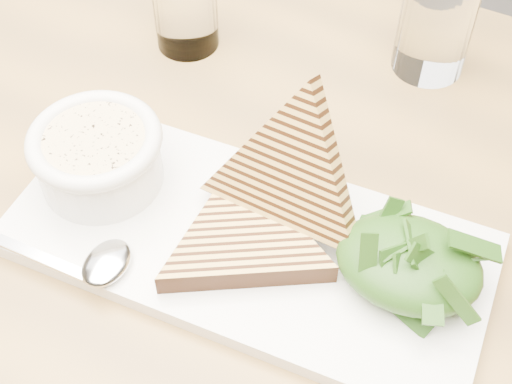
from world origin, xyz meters
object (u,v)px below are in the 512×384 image
at_px(platter, 247,243).
at_px(glass_near, 185,3).
at_px(table_top, 184,224).
at_px(glass_far, 436,21).
at_px(soup_bowl, 100,162).

bearing_deg(platter, glass_near, 125.17).
distance_m(table_top, platter, 0.07).
bearing_deg(platter, glass_far, 73.09).
xyz_separation_m(table_top, glass_far, (0.15, 0.26, 0.08)).
height_order(soup_bowl, glass_far, glass_far).
distance_m(table_top, soup_bowl, 0.09).
bearing_deg(platter, soup_bowl, 174.60).
distance_m(platter, glass_near, 0.28).
height_order(platter, glass_far, glass_far).
height_order(platter, soup_bowl, soup_bowl).
relative_size(platter, soup_bowl, 3.75).
relative_size(soup_bowl, glass_near, 1.04).
height_order(soup_bowl, glass_near, glass_near).
bearing_deg(soup_bowl, platter, -5.40).
relative_size(platter, glass_near, 3.91).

